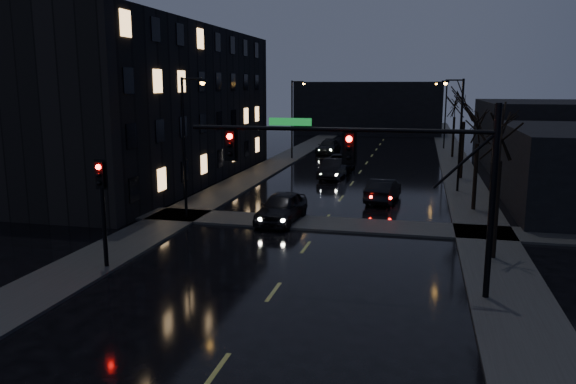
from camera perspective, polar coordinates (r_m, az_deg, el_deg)
The scene contains 21 objects.
sidewalk_left at distance 48.69m, azimuth -3.05°, elevation 1.94°, with size 3.00×140.00×0.12m, color #2D2D2B.
sidewalk_right at distance 46.88m, azimuth 17.32°, elevation 1.11°, with size 3.00×140.00×0.12m, color #2D2D2B.
sidewalk_cross at distance 31.01m, azimuth 3.48°, elevation -3.22°, with size 40.00×3.00×0.12m, color #2D2D2B.
apartment_block at distance 46.49m, azimuth -14.52°, elevation 8.55°, with size 12.00×30.00×12.00m, color black.
commercial_right_far at distance 60.51m, azimuth 24.76°, elevation 5.51°, with size 12.00×18.00×6.00m, color black.
far_block at distance 89.58m, azimuth 8.23°, elevation 8.45°, with size 22.00×10.00×8.00m, color black.
signal_mast at distance 20.36m, azimuth 9.72°, elevation 3.02°, with size 11.11×0.41×7.00m.
signal_pole_left at distance 24.19m, azimuth -18.34°, elevation -0.62°, with size 0.35×0.41×4.53m.
tree_near at distance 25.40m, azimuth 20.96°, elevation 7.05°, with size 3.52×3.52×8.08m.
tree_mid_a at distance 35.34m, azimuth 18.85°, elevation 7.42°, with size 3.30×3.30×7.58m.
tree_mid_b at distance 47.27m, azimuth 17.57°, elevation 9.17°, with size 3.74×3.74×8.59m.
tree_far at distance 61.25m, azimuth 16.63°, elevation 8.98°, with size 3.43×3.43×7.88m.
streetlight_l_near at distance 31.91m, azimuth -10.18°, elevation 5.62°, with size 1.53×0.28×8.00m.
streetlight_l_far at distance 57.63m, azimuth 0.62°, elevation 8.05°, with size 1.53×0.28×8.00m.
streetlight_r_mid at distance 41.32m, azimuth 16.86°, elevation 6.48°, with size 1.53×0.28×8.00m.
streetlight_r_far at distance 69.25m, azimuth 15.54°, elevation 8.13°, with size 1.53×0.28×8.00m.
oncoming_car_a at distance 31.37m, azimuth -0.65°, elevation -1.57°, with size 1.98×4.93×1.68m, color black.
oncoming_car_b at distance 46.37m, azimuth 4.58°, elevation 2.38°, with size 1.66×4.76×1.57m, color black.
oncoming_car_c at distance 50.35m, azimuth 5.20°, elevation 2.99°, with size 2.45×5.31×1.48m, color black.
oncoming_car_d at distance 63.03m, azimuth 4.12°, elevation 4.60°, with size 2.10×5.17×1.50m, color black.
lead_car at distance 37.41m, azimuth 9.64°, elevation 0.19°, with size 1.63×4.67×1.54m, color black.
Camera 1 is at (5.09, -11.14, 7.59)m, focal length 35.00 mm.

